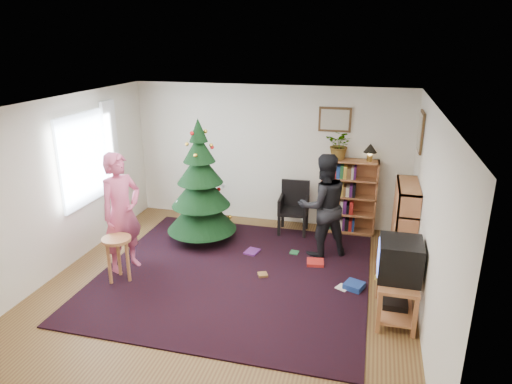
% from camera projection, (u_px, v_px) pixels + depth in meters
% --- Properties ---
extents(floor, '(5.00, 5.00, 0.00)m').
position_uv_depth(floor, '(228.00, 285.00, 6.34)').
color(floor, brown).
rests_on(floor, ground).
extents(ceiling, '(5.00, 5.00, 0.00)m').
position_uv_depth(ceiling, '(224.00, 105.00, 5.53)').
color(ceiling, white).
rests_on(ceiling, wall_back).
extents(wall_back, '(5.00, 0.02, 2.50)m').
position_uv_depth(wall_back, '(269.00, 155.00, 8.23)').
color(wall_back, silver).
rests_on(wall_back, floor).
extents(wall_front, '(5.00, 0.02, 2.50)m').
position_uv_depth(wall_front, '(129.00, 305.00, 3.65)').
color(wall_front, silver).
rests_on(wall_front, floor).
extents(wall_left, '(0.02, 5.00, 2.50)m').
position_uv_depth(wall_left, '(60.00, 186.00, 6.53)').
color(wall_left, silver).
rests_on(wall_left, floor).
extents(wall_right, '(0.02, 5.00, 2.50)m').
position_uv_depth(wall_right, '(428.00, 220.00, 5.35)').
color(wall_right, silver).
rests_on(wall_right, floor).
extents(rug, '(3.80, 3.60, 0.02)m').
position_uv_depth(rug, '(234.00, 274.00, 6.62)').
color(rug, black).
rests_on(rug, floor).
extents(window_pane, '(0.04, 1.20, 1.40)m').
position_uv_depth(window_pane, '(84.00, 159.00, 6.99)').
color(window_pane, silver).
rests_on(window_pane, wall_left).
extents(curtain, '(0.06, 0.35, 1.60)m').
position_uv_depth(curtain, '(111.00, 149.00, 7.62)').
color(curtain, white).
rests_on(curtain, wall_left).
extents(picture_back, '(0.55, 0.03, 0.42)m').
position_uv_depth(picture_back, '(335.00, 120.00, 7.71)').
color(picture_back, '#4C3319').
rests_on(picture_back, wall_back).
extents(picture_right, '(0.03, 0.50, 0.60)m').
position_uv_depth(picture_right, '(421.00, 132.00, 6.73)').
color(picture_right, '#4C3319').
rests_on(picture_right, wall_right).
extents(christmas_tree, '(1.15, 1.15, 2.09)m').
position_uv_depth(christmas_tree, '(201.00, 192.00, 7.45)').
color(christmas_tree, '#3F2816').
rests_on(christmas_tree, rug).
extents(bookshelf_back, '(0.95, 0.30, 1.30)m').
position_uv_depth(bookshelf_back, '(349.00, 195.00, 7.92)').
color(bookshelf_back, '#A7633B').
rests_on(bookshelf_back, floor).
extents(bookshelf_right, '(0.30, 0.95, 1.30)m').
position_uv_depth(bookshelf_right, '(404.00, 226.00, 6.65)').
color(bookshelf_right, '#A7633B').
rests_on(bookshelf_right, floor).
extents(tv_stand, '(0.46, 0.82, 0.55)m').
position_uv_depth(tv_stand, '(396.00, 294.00, 5.55)').
color(tv_stand, '#A7633B').
rests_on(tv_stand, floor).
extents(crt_tv, '(0.50, 0.54, 0.47)m').
position_uv_depth(crt_tv, '(400.00, 259.00, 5.40)').
color(crt_tv, black).
rests_on(crt_tv, tv_stand).
extents(armchair, '(0.52, 0.52, 0.90)m').
position_uv_depth(armchair, '(294.00, 205.00, 7.99)').
color(armchair, black).
rests_on(armchair, rug).
extents(stool, '(0.40, 0.40, 0.66)m').
position_uv_depth(stool, '(117.00, 248.00, 6.30)').
color(stool, '#A7633B').
rests_on(stool, floor).
extents(person_standing, '(0.65, 0.77, 1.78)m').
position_uv_depth(person_standing, '(122.00, 213.00, 6.53)').
color(person_standing, '#C34E73').
rests_on(person_standing, rug).
extents(person_by_chair, '(1.00, 0.93, 1.64)m').
position_uv_depth(person_by_chair, '(323.00, 206.00, 7.00)').
color(person_by_chair, black).
rests_on(person_by_chair, rug).
extents(potted_plant, '(0.56, 0.53, 0.50)m').
position_uv_depth(potted_plant, '(340.00, 145.00, 7.68)').
color(potted_plant, gray).
rests_on(potted_plant, bookshelf_back).
extents(table_lamp, '(0.23, 0.23, 0.30)m').
position_uv_depth(table_lamp, '(370.00, 149.00, 7.58)').
color(table_lamp, '#A57F33').
rests_on(table_lamp, bookshelf_back).
extents(floor_clutter, '(2.21, 1.09, 0.08)m').
position_uv_depth(floor_clutter, '(313.00, 269.00, 6.70)').
color(floor_clutter, '#A51E19').
rests_on(floor_clutter, rug).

